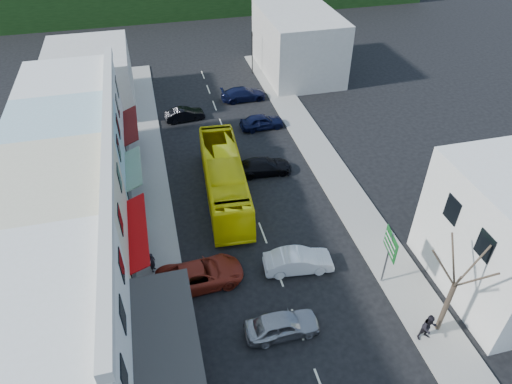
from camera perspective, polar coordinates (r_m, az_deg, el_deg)
name	(u,v)px	position (r m, az deg, el deg)	size (l,w,h in m)	color
ground	(278,274)	(30.19, 2.81, -10.18)	(120.00, 120.00, 0.00)	black
sidewalk_left	(151,197)	(36.75, -12.97, -0.61)	(3.00, 52.00, 0.15)	gray
sidewalk_right	(330,170)	(39.22, 9.26, 2.73)	(3.00, 52.00, 0.15)	gray
shopfront_row	(67,209)	(31.01, -22.54, -1.98)	(8.25, 30.00, 8.00)	silver
distant_block_left	(91,79)	(50.34, -19.97, 13.15)	(8.00, 10.00, 6.00)	#B7B2A8
distant_block_right	(298,43)	(55.36, 5.28, 18.00)	(8.00, 12.00, 7.00)	#B7B2A8
bus	(224,180)	(35.24, -3.98, 1.56)	(2.50, 11.60, 3.10)	#FFEE0D
car_silver	(282,325)	(26.88, 3.28, -16.28)	(1.80, 4.40, 1.40)	#9F9EA3
car_white	(298,261)	(30.05, 5.30, -8.64)	(1.80, 4.40, 1.40)	silver
car_red	(200,275)	(29.35, -6.99, -10.28)	(1.90, 4.60, 1.40)	maroon
car_black_near	(264,166)	(38.11, 0.99, 3.27)	(1.84, 4.50, 1.40)	black
car_navy_mid	(262,122)	(44.40, 0.72, 8.79)	(1.80, 4.40, 1.40)	black
car_black_far	(185,114)	(46.32, -8.92, 9.65)	(1.80, 4.40, 1.40)	black
car_navy_far	(243,94)	(49.67, -1.57, 12.16)	(1.84, 4.50, 1.40)	black
pedestrian_left	(152,261)	(30.27, -12.83, -8.44)	(0.60, 0.40, 1.70)	black
pedestrian_right	(428,329)	(28.02, 20.74, -15.68)	(0.70, 0.44, 1.70)	black
direction_sign	(387,259)	(29.21, 16.05, -8.06)	(0.51, 1.93, 4.27)	#11591D
street_tree	(454,286)	(26.64, 23.55, -10.70)	(2.58, 2.58, 7.65)	#362A1F
traffic_signal	(252,53)	(55.22, -0.47, 16.97)	(0.61, 1.05, 4.97)	black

